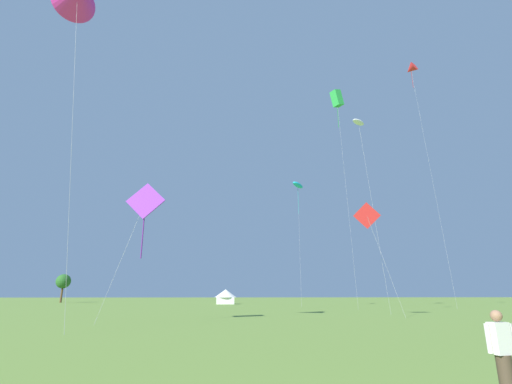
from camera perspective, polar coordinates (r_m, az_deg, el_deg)
kite_red_delta at (r=68.85m, az=23.04°, el=17.22°), size 2.96×2.60×39.03m
kite_green_box at (r=60.47m, az=12.52°, el=14.02°), size 2.20×2.26×32.94m
kite_purple_diamond at (r=29.25m, az=-16.91°, el=-1.70°), size 3.93×1.68×10.42m
kite_white_parafoil at (r=44.29m, az=15.71°, el=10.34°), size 2.54×1.84×21.36m
kite_cyan_parafoil at (r=63.45m, az=6.55°, el=1.05°), size 3.03×3.66×20.72m
kite_red_diamond at (r=36.26m, az=16.95°, el=-3.61°), size 3.44×1.65×10.41m
person_spectator at (r=9.16m, az=34.15°, el=-20.61°), size 0.57×0.28×1.73m
festival_tent_left at (r=75.92m, az=-4.77°, el=-15.87°), size 4.36×4.36×2.84m
tree_distant_left at (r=98.53m, az=-27.87°, el=-12.26°), size 3.26×3.26×6.42m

